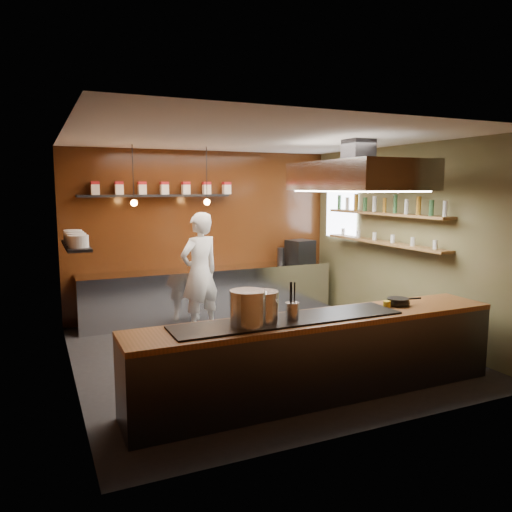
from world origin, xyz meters
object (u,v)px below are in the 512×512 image
extractor_hood (358,176)px  stockpot_large (248,308)px  chef (200,273)px  stockpot_small (262,307)px  espresso_machine (300,252)px

extractor_hood → stockpot_large: 2.90m
chef → stockpot_small: bearing=65.7°
stockpot_small → extractor_hood: bearing=30.6°
chef → espresso_machine: bearing=178.0°
chef → extractor_hood: bearing=114.8°
extractor_hood → espresso_machine: bearing=78.7°
stockpot_small → espresso_machine: (2.52, 3.68, 0.02)m
stockpot_large → espresso_machine: espresso_machine is taller
stockpot_small → espresso_machine: bearing=55.6°
extractor_hood → espresso_machine: extractor_hood is taller
extractor_hood → espresso_machine: (0.50, 2.49, -1.38)m
stockpot_large → stockpot_small: stockpot_large is taller
espresso_machine → chef: 2.34m
extractor_hood → stockpot_small: 2.73m
extractor_hood → stockpot_small: extractor_hood is taller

